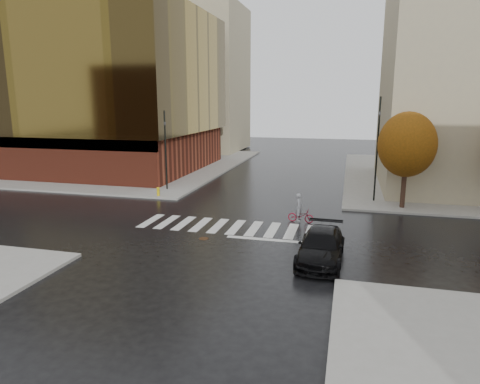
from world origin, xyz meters
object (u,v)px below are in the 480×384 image
at_px(cyclist, 300,212).
at_px(traffic_light_nw, 165,146).
at_px(sedan, 321,247).
at_px(traffic_light_ne, 378,142).
at_px(fire_hydrant, 158,191).

bearing_deg(cyclist, traffic_light_nw, 68.74).
bearing_deg(traffic_light_nw, sedan, 65.77).
bearing_deg(traffic_light_ne, sedan, 94.82).
xyz_separation_m(cyclist, fire_hydrant, (-11.35, 4.00, -0.09)).
bearing_deg(sedan, traffic_light_nw, 138.23).
bearing_deg(traffic_light_nw, fire_hydrant, 28.00).
height_order(sedan, fire_hydrant, sedan).
height_order(sedan, traffic_light_ne, traffic_light_ne).
xyz_separation_m(traffic_light_nw, fire_hydrant, (0.38, -2.50, -3.17)).
distance_m(sedan, traffic_light_nw, 18.75).
height_order(cyclist, fire_hydrant, cyclist).
distance_m(traffic_light_nw, fire_hydrant, 4.05).
relative_size(sedan, traffic_light_ne, 0.67).
relative_size(cyclist, traffic_light_nw, 0.28).
xyz_separation_m(sedan, traffic_light_nw, (-13.42, 12.75, 2.97)).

